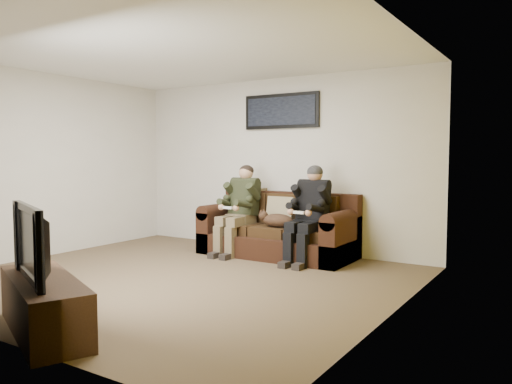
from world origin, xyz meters
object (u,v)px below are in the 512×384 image
Objects in this scene: person_right at (309,208)px; television at (42,241)px; cat at (277,220)px; person_left at (240,204)px; sofa at (279,232)px; framed_poster at (281,111)px; tv_stand at (44,305)px.

television is at bearing -99.17° from person_right.
person_left is at bearing 176.84° from cat.
sofa is 1.68× the size of person_right.
framed_poster is at bearing 117.29° from sofa.
tv_stand is 0.52m from television.
person_right is 1.26× the size of television.
person_left is 0.99× the size of person_right.
television reaches higher than sofa.
person_left is 3.64m from television.
television is (0.00, 0.00, 0.52)m from tv_stand.
person_left reaches higher than cat.
framed_poster is (-0.76, 0.57, 1.37)m from person_right.
framed_poster reaches higher than person_left.
sofa is at bearing 18.01° from person_left.
cat reaches higher than tv_stand.
television is (0.55, -3.59, 0.01)m from person_left.
tv_stand is (0.18, -4.17, -1.88)m from framed_poster.
person_left is (-0.56, -0.18, 0.39)m from sofa.
person_left reaches higher than sofa.
person_right reaches higher than television.
framed_poster is 1.21× the size of television.
person_left reaches higher than television.
person_right reaches higher than sofa.
framed_poster is at bearing 116.19° from tv_stand.
cat is at bearing -69.53° from sofa.
person_right is at bearing -36.73° from framed_poster.
television is (-0.02, -3.78, 0.40)m from sofa.
tv_stand is at bearing 0.00° from television.
sofa is at bearing 110.47° from cat.
framed_poster reaches higher than tv_stand.
television is at bearing -87.46° from framed_poster.
sofa is 1.56× the size of tv_stand.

